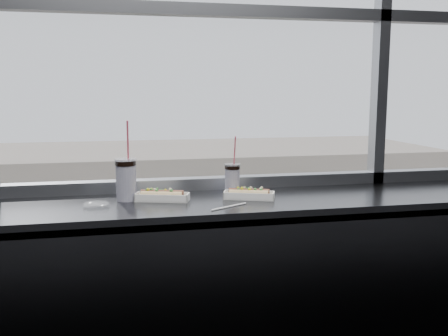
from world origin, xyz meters
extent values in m
plane|color=black|center=(0.00, 1.50, 0.55)|extent=(6.00, 0.00, 6.00)
cube|color=#4C4D50|center=(0.00, 1.23, 1.07)|extent=(6.00, 0.55, 0.06)
cube|color=#4C4D50|center=(0.00, 0.97, 0.55)|extent=(6.00, 0.04, 1.04)
cube|color=white|center=(-0.21, 1.26, 1.10)|extent=(0.26, 0.15, 0.01)
cube|color=white|center=(-0.21, 1.26, 1.12)|extent=(0.26, 0.15, 0.03)
cylinder|color=#E4BF80|center=(-0.21, 1.26, 1.13)|extent=(0.19, 0.10, 0.04)
cylinder|color=brown|center=(-0.21, 1.26, 1.14)|extent=(0.20, 0.09, 0.03)
cube|color=white|center=(0.19, 1.21, 1.10)|extent=(0.25, 0.16, 0.01)
cube|color=white|center=(0.19, 1.21, 1.12)|extent=(0.25, 0.16, 0.03)
cylinder|color=#E4BF80|center=(0.19, 1.21, 1.13)|extent=(0.19, 0.10, 0.04)
cylinder|color=brown|center=(0.19, 1.21, 1.14)|extent=(0.19, 0.09, 0.03)
cylinder|color=white|center=(-0.37, 1.31, 1.19)|extent=(0.09, 0.09, 0.19)
cylinder|color=black|center=(-0.37, 1.31, 1.28)|extent=(0.10, 0.10, 0.02)
cylinder|color=silver|center=(-0.37, 1.31, 1.29)|extent=(0.10, 0.10, 0.01)
cylinder|color=#E74C64|center=(-0.36, 1.30, 1.38)|extent=(0.01, 0.05, 0.20)
cylinder|color=white|center=(0.14, 1.33, 1.17)|extent=(0.07, 0.07, 0.15)
cylinder|color=black|center=(0.14, 1.33, 1.24)|extent=(0.08, 0.08, 0.02)
cylinder|color=silver|center=(0.14, 1.33, 1.25)|extent=(0.08, 0.08, 0.01)
cylinder|color=#E74C64|center=(0.15, 1.32, 1.31)|extent=(0.01, 0.04, 0.15)
cylinder|color=white|center=(0.06, 1.06, 1.10)|extent=(0.18, 0.11, 0.01)
ellipsoid|color=silver|center=(-0.51, 1.19, 1.11)|extent=(0.11, 0.08, 0.03)
plane|color=#A09786|center=(0.00, 45.00, -11.00)|extent=(120.00, 120.00, 0.00)
cube|color=#A09786|center=(0.00, 29.50, -10.98)|extent=(80.00, 6.00, 0.04)
cube|color=#A29485|center=(0.00, 39.50, -7.00)|extent=(50.00, 14.00, 8.00)
imported|color=maroon|center=(0.52, 25.50, -9.99)|extent=(3.14, 5.98, 1.90)
imported|color=#B6B89D|center=(11.22, 25.50, -9.89)|extent=(3.37, 6.55, 2.09)
imported|color=#66605B|center=(5.98, 29.71, -10.01)|extent=(0.63, 0.84, 1.90)
imported|color=#66605B|center=(9.45, 28.57, -9.82)|extent=(1.01, 0.76, 2.27)
imported|color=#66605B|center=(-5.38, 30.46, -9.89)|extent=(0.95, 0.71, 2.13)
imported|color=#66605B|center=(-2.91, 29.75, -9.84)|extent=(0.75, 1.00, 2.24)
cylinder|color=#47382B|center=(1.78, 29.50, -9.74)|extent=(0.25, 0.25, 2.52)
sphere|color=#325626|center=(1.78, 29.50, -7.44)|extent=(3.35, 3.35, 3.35)
cylinder|color=#47382B|center=(9.75, 29.50, -9.65)|extent=(0.27, 0.27, 2.70)
sphere|color=#325626|center=(9.75, 29.50, -7.18)|extent=(3.60, 3.60, 3.60)
camera|label=1|loc=(-0.40, -1.02, 1.60)|focal=40.00mm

